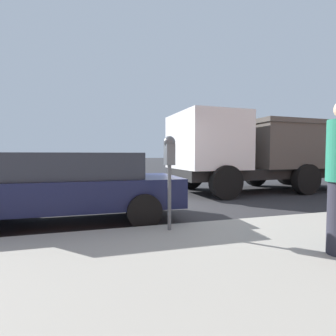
% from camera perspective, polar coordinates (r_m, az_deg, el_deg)
% --- Properties ---
extents(ground_plane, '(220.00, 220.00, 0.00)m').
position_cam_1_polar(ground_plane, '(6.83, -5.70, -8.52)').
color(ground_plane, '#2B2B2D').
extents(sidewalk, '(5.37, 56.00, 0.12)m').
position_cam_1_polar(sidewalk, '(2.46, 19.06, -28.80)').
color(sidewalk, '#99968C').
rests_on(sidewalk, ground_plane).
extents(parking_meter, '(0.21, 0.19, 1.53)m').
position_cam_1_polar(parking_meter, '(4.23, 0.31, 2.11)').
color(parking_meter, '#4C5156').
rests_on(parking_meter, sidewalk).
extents(car_navy, '(2.02, 4.45, 1.39)m').
position_cam_1_polar(car_navy, '(5.60, -20.40, -3.52)').
color(car_navy, '#14193D').
rests_on(car_navy, ground_plane).
extents(dump_truck, '(3.23, 7.07, 2.76)m').
position_cam_1_polar(dump_truck, '(10.55, 20.17, 3.74)').
color(dump_truck, black).
rests_on(dump_truck, ground_plane).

